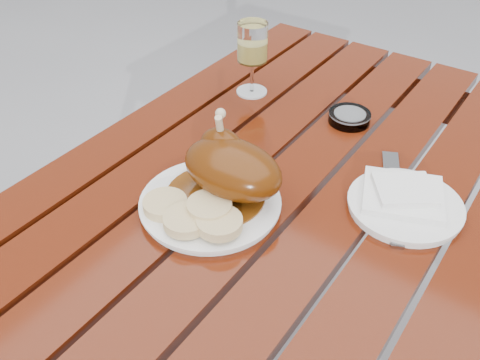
% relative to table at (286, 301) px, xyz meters
% --- Properties ---
extents(table, '(0.80, 1.20, 0.75)m').
position_rel_table_xyz_m(table, '(0.00, 0.00, 0.00)').
color(table, '#5F1D0B').
rests_on(table, ground).
extents(dinner_plate, '(0.25, 0.25, 0.02)m').
position_rel_table_xyz_m(dinner_plate, '(-0.07, -0.17, 0.38)').
color(dinner_plate, white).
rests_on(dinner_plate, table).
extents(roast_duck, '(0.20, 0.17, 0.13)m').
position_rel_table_xyz_m(roast_duck, '(-0.06, -0.13, 0.44)').
color(roast_duck, '#5E2E0A').
rests_on(roast_duck, dinner_plate).
extents(bread_dumplings, '(0.18, 0.11, 0.03)m').
position_rel_table_xyz_m(bread_dumplings, '(-0.06, -0.23, 0.40)').
color(bread_dumplings, '#D3C281').
rests_on(bread_dumplings, dinner_plate).
extents(wine_glass, '(0.08, 0.08, 0.17)m').
position_rel_table_xyz_m(wine_glass, '(-0.24, 0.20, 0.46)').
color(wine_glass, '#F5E66F').
rests_on(wine_glass, table).
extents(side_plate, '(0.25, 0.25, 0.02)m').
position_rel_table_xyz_m(side_plate, '(0.21, 0.01, 0.38)').
color(side_plate, white).
rests_on(side_plate, table).
extents(napkin, '(0.17, 0.16, 0.01)m').
position_rel_table_xyz_m(napkin, '(0.20, 0.02, 0.40)').
color(napkin, white).
rests_on(napkin, side_plate).
extents(ashtray, '(0.11, 0.11, 0.02)m').
position_rel_table_xyz_m(ashtray, '(0.00, 0.22, 0.39)').
color(ashtray, '#B2B7BC').
rests_on(ashtray, table).
extents(fork, '(0.06, 0.16, 0.01)m').
position_rel_table_xyz_m(fork, '(-0.11, -0.16, 0.38)').
color(fork, gray).
rests_on(fork, table).
extents(knife, '(0.11, 0.21, 0.01)m').
position_rel_table_xyz_m(knife, '(0.18, 0.02, 0.38)').
color(knife, gray).
rests_on(knife, table).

